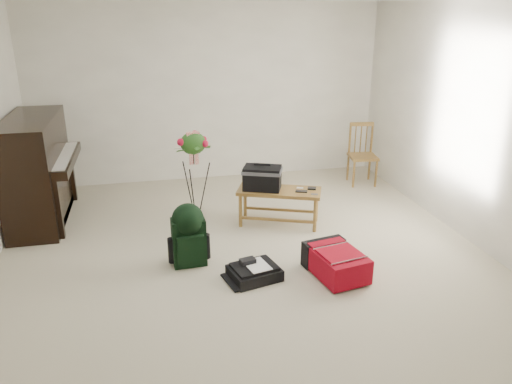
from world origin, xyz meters
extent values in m
cube|color=beige|center=(0.00, 0.00, 0.00)|extent=(5.00, 5.50, 0.01)
cube|color=white|center=(0.00, 2.75, 1.25)|extent=(5.00, 0.04, 2.50)
cube|color=white|center=(2.50, 0.00, 1.25)|extent=(0.04, 5.50, 2.50)
cube|color=black|center=(-2.20, 1.60, 0.62)|extent=(0.55, 1.50, 1.25)
cube|color=black|center=(-1.90, 1.60, 0.73)|extent=(0.28, 1.30, 0.10)
cube|color=white|center=(-1.90, 1.60, 0.78)|extent=(0.22, 1.20, 0.02)
cube|color=black|center=(-2.15, 1.60, 0.05)|extent=(0.45, 1.30, 0.10)
cube|color=olive|center=(0.56, 0.85, 0.41)|extent=(1.04, 0.71, 0.04)
cylinder|color=olive|center=(0.12, 0.69, 0.20)|extent=(0.04, 0.04, 0.39)
cylinder|color=olive|center=(0.12, 1.00, 0.20)|extent=(0.04, 0.04, 0.39)
cylinder|color=olive|center=(0.99, 0.69, 0.20)|extent=(0.04, 0.04, 0.39)
cylinder|color=olive|center=(0.99, 1.00, 0.20)|extent=(0.04, 0.04, 0.39)
cube|color=olive|center=(2.10, 1.98, 0.40)|extent=(0.42, 0.42, 0.04)
cylinder|color=olive|center=(1.94, 1.82, 0.19)|extent=(0.03, 0.03, 0.39)
cylinder|color=olive|center=(1.94, 2.14, 0.19)|extent=(0.03, 0.03, 0.39)
cylinder|color=olive|center=(2.26, 1.82, 0.19)|extent=(0.03, 0.03, 0.39)
cylinder|color=olive|center=(2.26, 2.14, 0.19)|extent=(0.03, 0.03, 0.39)
cube|color=olive|center=(2.10, 2.14, 0.85)|extent=(0.34, 0.08, 0.05)
cylinder|color=olive|center=(1.94, 2.14, 0.63)|extent=(0.03, 0.03, 0.47)
cylinder|color=olive|center=(2.26, 2.14, 0.63)|extent=(0.03, 0.03, 0.47)
cube|color=#B4071B|center=(0.78, -0.44, 0.14)|extent=(0.52, 0.68, 0.24)
cube|color=black|center=(0.78, -0.20, 0.14)|extent=(0.45, 0.22, 0.26)
cube|color=#B4071B|center=(0.78, -0.49, 0.26)|extent=(0.43, 0.42, 0.02)
cube|color=silver|center=(0.78, -0.66, 0.27)|extent=(0.38, 0.08, 0.01)
cube|color=black|center=(0.00, -0.33, 0.05)|extent=(0.53, 0.46, 0.11)
cube|color=black|center=(0.00, -0.33, 0.12)|extent=(0.46, 0.39, 0.03)
cube|color=white|center=(0.02, -0.35, 0.14)|extent=(0.26, 0.31, 0.01)
cube|color=black|center=(-0.04, -0.27, 0.17)|extent=(0.16, 0.12, 0.05)
cube|color=black|center=(-0.57, 0.09, 0.24)|extent=(0.34, 0.21, 0.49)
cube|color=black|center=(-0.57, -0.03, 0.22)|extent=(0.26, 0.07, 0.28)
sphere|color=black|center=(-0.57, 0.09, 0.49)|extent=(0.32, 0.32, 0.32)
cube|color=black|center=(-0.65, 0.20, 0.24)|extent=(0.05, 0.04, 0.43)
cube|color=black|center=(-0.49, 0.20, 0.24)|extent=(0.05, 0.04, 0.43)
cylinder|color=black|center=(-0.41, 0.99, 0.92)|extent=(0.01, 0.01, 0.31)
ellipsoid|color=#25531A|center=(-0.41, 0.99, 1.01)|extent=(0.29, 0.20, 0.26)
cube|color=red|center=(-0.41, 0.97, 1.10)|extent=(0.15, 0.06, 0.08)
camera|label=1|loc=(-0.88, -4.40, 2.45)|focal=35.00mm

